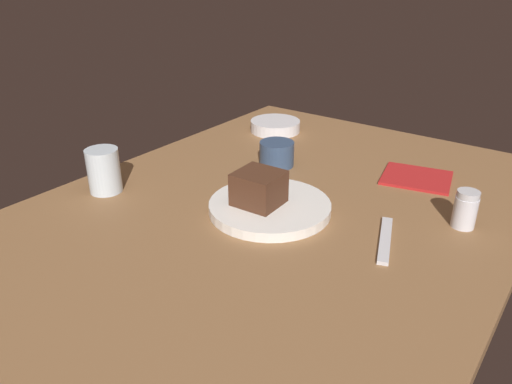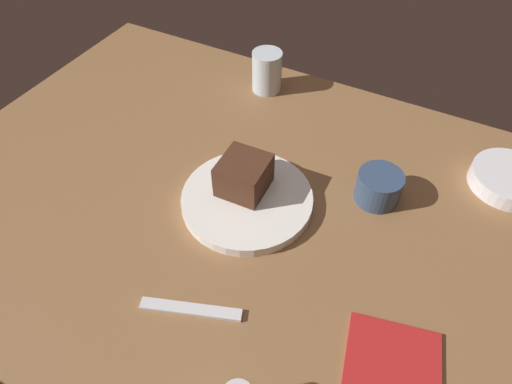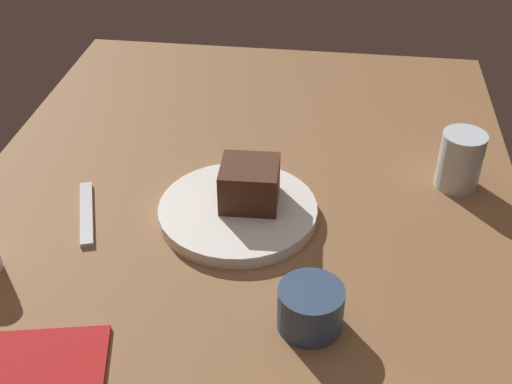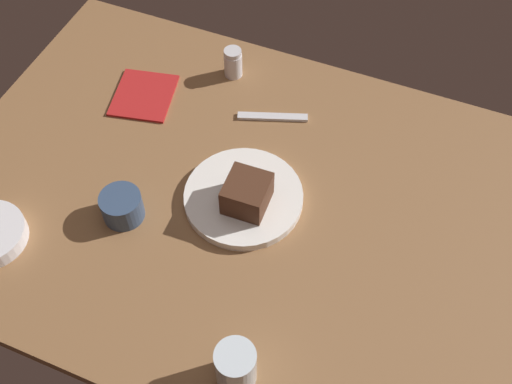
{
  "view_description": "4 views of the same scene",
  "coord_description": "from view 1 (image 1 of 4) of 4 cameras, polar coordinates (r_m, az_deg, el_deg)",
  "views": [
    {
      "loc": [
        -67.77,
        -46.45,
        46.54
      ],
      "look_at": [
        -3.17,
        0.9,
        8.04
      ],
      "focal_mm": 34.4,
      "sensor_mm": 36.0,
      "label": 1
    },
    {
      "loc": [
        25.33,
        -44.91,
        63.24
      ],
      "look_at": [
        1.13,
        1.2,
        5.31
      ],
      "focal_mm": 31.45,
      "sensor_mm": 36.0,
      "label": 2
    },
    {
      "loc": [
        75.52,
        12.84,
        62.61
      ],
      "look_at": [
        -2.15,
        2.37,
        6.09
      ],
      "focal_mm": 46.68,
      "sensor_mm": 36.0,
      "label": 3
    },
    {
      "loc": [
        -27.99,
        61.72,
        101.76
      ],
      "look_at": [
        -2.76,
        0.38,
        7.67
      ],
      "focal_mm": 43.29,
      "sensor_mm": 36.0,
      "label": 4
    }
  ],
  "objects": [
    {
      "name": "dessert_spoon",
      "position": [
        0.86,
        14.79,
        -5.38
      ],
      "size": [
        14.72,
        6.78,
        0.7
      ],
      "primitive_type": "cube",
      "rotation": [
        0.0,
        0.0,
        3.49
      ],
      "color": "silver",
      "rests_on": "dining_table"
    },
    {
      "name": "water_glass",
      "position": [
        1.04,
        -17.27,
        2.4
      ],
      "size": [
        6.62,
        6.62,
        9.08
      ],
      "primitive_type": "cylinder",
      "color": "silver",
      "rests_on": "dining_table"
    },
    {
      "name": "coffee_cup",
      "position": [
        1.13,
        2.43,
        4.47
      ],
      "size": [
        7.9,
        7.9,
        5.63
      ],
      "primitive_type": "cylinder",
      "color": "#334766",
      "rests_on": "dining_table"
    },
    {
      "name": "dining_table",
      "position": [
        0.94,
        1.6,
        -3.07
      ],
      "size": [
        120.0,
        84.0,
        3.0
      ],
      "primitive_type": "cube",
      "color": "brown",
      "rests_on": "ground"
    },
    {
      "name": "salt_shaker",
      "position": [
        0.94,
        23.17,
        -1.87
      ],
      "size": [
        4.09,
        4.09,
        6.94
      ],
      "color": "silver",
      "rests_on": "dining_table"
    },
    {
      "name": "folded_napkin",
      "position": [
        1.12,
        18.17,
        1.58
      ],
      "size": [
        15.27,
        16.49,
        0.6
      ],
      "primitive_type": "cube",
      "rotation": [
        0.0,
        0.0,
        0.21
      ],
      "color": "#B21E1E",
      "rests_on": "dining_table"
    },
    {
      "name": "chocolate_cake_slice",
      "position": [
        0.91,
        0.33,
        0.46
      ],
      "size": [
        8.21,
        8.53,
        6.22
      ],
      "primitive_type": "cube",
      "rotation": [
        0.0,
        0.0,
        1.61
      ],
      "color": "#472819",
      "rests_on": "dessert_plate"
    },
    {
      "name": "dessert_plate",
      "position": [
        0.93,
        1.67,
        -1.71
      ],
      "size": [
        23.03,
        23.03,
        1.88
      ],
      "primitive_type": "cylinder",
      "color": "white",
      "rests_on": "dining_table"
    },
    {
      "name": "side_bowl",
      "position": [
        1.36,
        2.25,
        7.7
      ],
      "size": [
        13.57,
        13.57,
        3.02
      ],
      "primitive_type": "cylinder",
      "color": "silver",
      "rests_on": "dining_table"
    }
  ]
}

